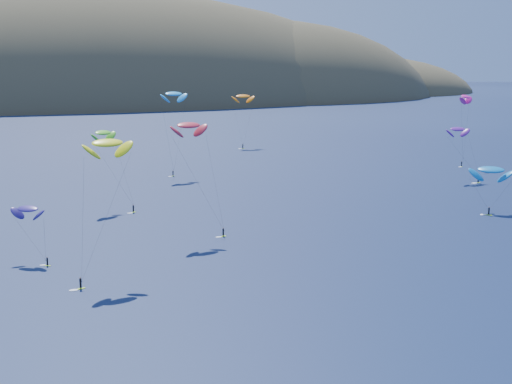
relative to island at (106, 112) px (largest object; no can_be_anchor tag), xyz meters
name	(u,v)px	position (x,y,z in m)	size (l,w,h in m)	color
island	(106,112)	(0.00, 0.00, 0.00)	(730.00, 300.00, 210.00)	#3D3526
kitesurfer_2	(107,143)	(-80.48, -498.57, 33.81)	(12.58, 13.02, 25.64)	#B0F81B
kitesurfer_3	(103,133)	(-72.45, -442.73, 29.63)	(9.91, 14.64, 21.10)	#B0F81B
kitesurfer_4	(174,94)	(-43.06, -400.53, 36.69)	(10.09, 8.07, 28.57)	#B0F81B
kitesurfer_5	(491,170)	(16.34, -482.21, 20.99)	(10.47, 10.67, 13.06)	#B0F81B
kitesurfer_6	(458,129)	(36.32, -441.54, 26.36)	(8.06, 10.43, 17.94)	#B0F81B
kitesurfer_8	(466,97)	(58.39, -415.59, 34.47)	(10.12, 10.59, 26.24)	#B0F81B
kitesurfer_9	(189,125)	(-59.62, -477.01, 34.22)	(10.77, 9.62, 25.88)	#B0F81B
kitesurfer_10	(28,209)	(-93.89, -486.02, 20.46)	(7.32, 10.22, 11.67)	#B0F81B
kitesurfer_11	(243,96)	(2.69, -339.66, 31.71)	(9.83, 12.11, 23.71)	#B0F81B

